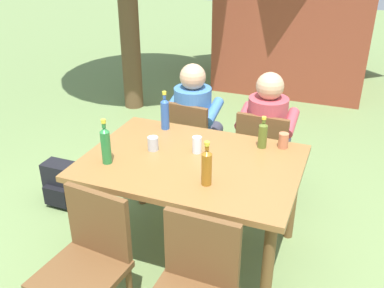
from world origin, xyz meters
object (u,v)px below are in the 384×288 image
bottle_olive (263,134)px  person_in_white_shirt (268,130)px  bottle_blue (165,113)px  bottle_amber (207,166)px  person_in_plaid_shirt (196,119)px  cup_steel (153,144)px  cup_glass (197,145)px  backpack_by_near_side (63,184)px  bottle_green (106,145)px  chair_near_left (88,258)px  chair_far_left (191,141)px  dining_table (192,172)px  chair_far_right (263,153)px  cup_terracotta (283,141)px

bottle_olive → person_in_white_shirt: bearing=97.0°
bottle_blue → bottle_amber: (0.57, -0.65, -0.01)m
person_in_plaid_shirt → cup_steel: size_ratio=11.98×
bottle_blue → bottle_olive: bottle_blue is taller
bottle_amber → bottle_olive: size_ratio=1.22×
bottle_amber → cup_glass: bottle_amber is taller
bottle_amber → backpack_by_near_side: (-1.47, 0.44, -0.72)m
bottle_green → chair_near_left: bearing=-71.3°
person_in_white_shirt → bottle_amber: bearing=-96.4°
chair_far_left → chair_near_left: bearing=-89.5°
chair_far_left → person_in_plaid_shirt: bearing=86.7°
dining_table → chair_far_right: (0.32, 0.82, -0.19)m
backpack_by_near_side → chair_far_right: bearing=21.5°
cup_steel → backpack_by_near_side: cup_steel is taller
chair_far_right → cup_terracotta: bearing=-62.5°
dining_table → cup_terracotta: size_ratio=13.13×
chair_far_left → person_in_white_shirt: size_ratio=0.74×
chair_far_left → bottle_olive: 0.94m
bottle_amber → cup_glass: bearing=118.7°
chair_far_right → bottle_olive: 0.60m
person_in_plaid_shirt → bottle_green: size_ratio=3.77×
dining_table → person_in_plaid_shirt: size_ratio=1.22×
person_in_white_shirt → chair_near_left: bearing=-110.2°
chair_far_left → cup_terracotta: cup_terracotta is taller
chair_near_left → bottle_blue: bottle_blue is taller
cup_glass → chair_near_left: bearing=-108.4°
bottle_amber → bottle_green: (-0.70, 0.01, 0.01)m
person_in_white_shirt → cup_steel: person_in_white_shirt is taller
chair_far_right → backpack_by_near_side: 1.75m
backpack_by_near_side → chair_near_left: bearing=-46.1°
cup_glass → backpack_by_near_side: bearing=176.9°
cup_steel → bottle_amber: bearing=-30.2°
chair_far_right → bottle_blue: bearing=-149.3°
person_in_plaid_shirt → bottle_green: bearing=-99.1°
chair_far_left → bottle_blue: (-0.05, -0.42, 0.42)m
chair_far_right → backpack_by_near_side: (-1.60, -0.63, -0.30)m
dining_table → cup_terracotta: bearing=37.3°
dining_table → bottle_amber: (0.19, -0.25, 0.22)m
chair_far_left → cup_terracotta: size_ratio=7.91×
person_in_plaid_shirt → cup_steel: person_in_plaid_shirt is taller
person_in_plaid_shirt → bottle_green: (-0.19, -1.16, 0.26)m
bottle_olive → chair_far_left: bearing=147.8°
chair_far_right → backpack_by_near_side: chair_far_right is taller
bottle_blue → bottle_green: (-0.13, -0.64, 0.00)m
person_in_white_shirt → bottle_olive: bearing=-83.0°
person_in_plaid_shirt → backpack_by_near_side: size_ratio=3.07×
person_in_plaid_shirt → bottle_green: person_in_plaid_shirt is taller
chair_near_left → bottle_green: bearing=108.7°
dining_table → chair_far_left: 0.90m
person_in_plaid_shirt → cup_terracotta: bearing=-31.0°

